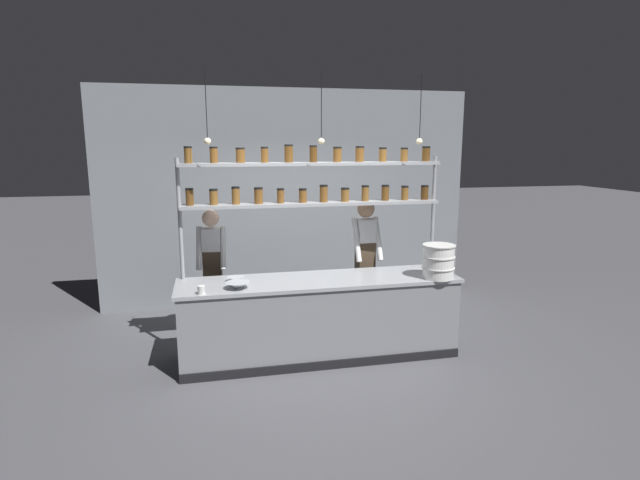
% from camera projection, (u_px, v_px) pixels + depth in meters
% --- Properties ---
extents(ground_plane, '(40.00, 40.00, 0.00)m').
position_uv_depth(ground_plane, '(320.00, 356.00, 5.76)').
color(ground_plane, '#4C4C51').
extents(back_wall, '(5.55, 0.12, 3.21)m').
position_uv_depth(back_wall, '(289.00, 198.00, 7.52)').
color(back_wall, gray).
rests_on(back_wall, ground_plane).
extents(prep_counter, '(3.15, 0.76, 0.92)m').
position_uv_depth(prep_counter, '(320.00, 318.00, 5.67)').
color(prep_counter, gray).
rests_on(prep_counter, ground_plane).
extents(spice_shelf_unit, '(3.03, 0.28, 2.40)m').
position_uv_depth(spice_shelf_unit, '(313.00, 187.00, 5.71)').
color(spice_shelf_unit, '#999BA0').
rests_on(spice_shelf_unit, ground_plane).
extents(chef_left, '(0.38, 0.30, 1.63)m').
position_uv_depth(chef_left, '(212.00, 266.00, 6.13)').
color(chef_left, black).
rests_on(chef_left, ground_plane).
extents(chef_center, '(0.38, 0.31, 1.72)m').
position_uv_depth(chef_center, '(365.00, 257.00, 6.34)').
color(chef_center, black).
rests_on(chef_center, ground_plane).
extents(container_stack, '(0.36, 0.36, 0.38)m').
position_uv_depth(container_stack, '(438.00, 261.00, 5.59)').
color(container_stack, white).
rests_on(container_stack, prep_counter).
extents(prep_bowl_near_left, '(0.19, 0.19, 0.05)m').
position_uv_depth(prep_bowl_near_left, '(236.00, 279.00, 5.47)').
color(prep_bowl_near_left, '#B2B7BC').
rests_on(prep_bowl_near_left, prep_counter).
extents(prep_bowl_center_front, '(0.26, 0.26, 0.07)m').
position_uv_depth(prep_bowl_center_front, '(238.00, 285.00, 5.20)').
color(prep_bowl_center_front, '#B2B7BC').
rests_on(prep_bowl_center_front, prep_counter).
extents(serving_cup_front, '(0.07, 0.07, 0.09)m').
position_uv_depth(serving_cup_front, '(201.00, 290.00, 5.01)').
color(serving_cup_front, silver).
rests_on(serving_cup_front, prep_counter).
extents(pendant_light_row, '(2.37, 0.07, 0.76)m').
position_uv_depth(pendant_light_row, '(319.00, 137.00, 5.29)').
color(pendant_light_row, black).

